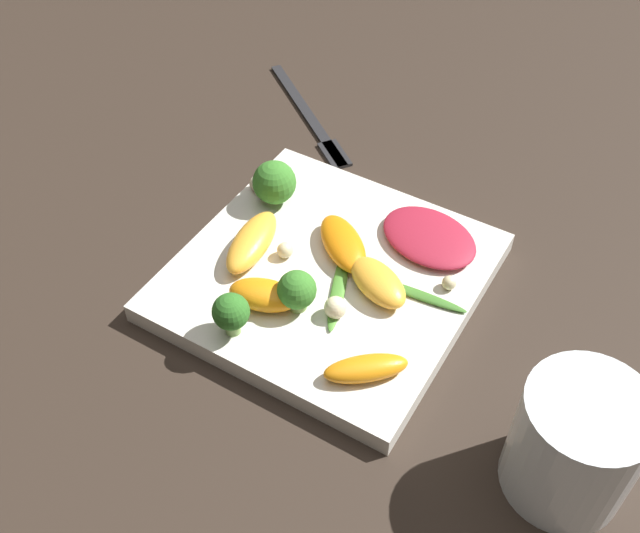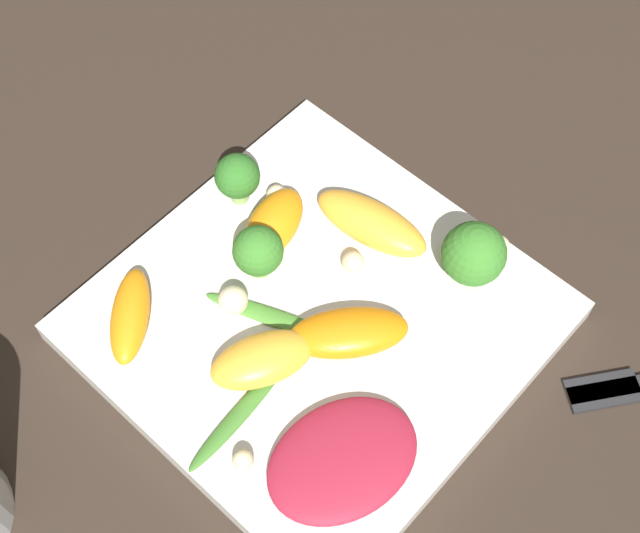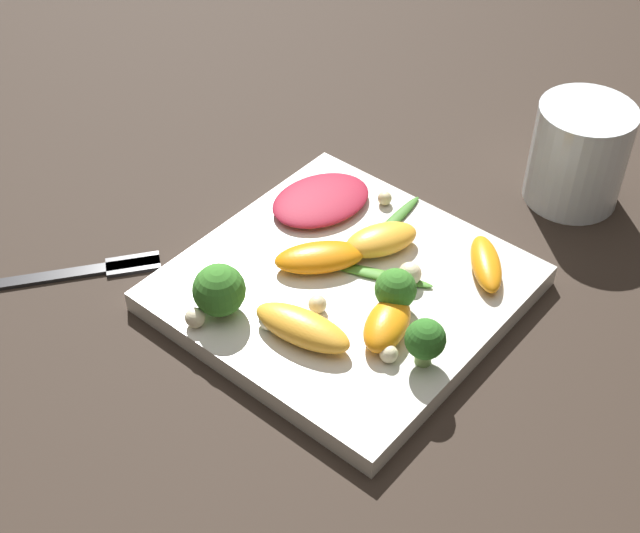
{
  "view_description": "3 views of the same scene",
  "coord_description": "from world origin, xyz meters",
  "views": [
    {
      "loc": [
        0.37,
        0.22,
        0.48
      ],
      "look_at": [
        0.01,
        -0.0,
        0.03
      ],
      "focal_mm": 42.0,
      "sensor_mm": 36.0,
      "label": 1
    },
    {
      "loc": [
        -0.17,
        0.18,
        0.5
      ],
      "look_at": [
        0.01,
        -0.02,
        0.04
      ],
      "focal_mm": 50.0,
      "sensor_mm": 36.0,
      "label": 2
    },
    {
      "loc": [
        0.31,
        -0.4,
        0.5
      ],
      "look_at": [
        -0.01,
        -0.01,
        0.04
      ],
      "focal_mm": 50.0,
      "sensor_mm": 36.0,
      "label": 3
    }
  ],
  "objects": [
    {
      "name": "arugula_sprig_1",
      "position": [
        0.02,
        0.02,
        0.02
      ],
      "size": [
        0.09,
        0.05,
        0.0
      ],
      "color": "#47842D",
      "rests_on": "plate"
    },
    {
      "name": "orange_segment_2",
      "position": [
        -0.0,
        0.05,
        0.03
      ],
      "size": [
        0.06,
        0.07,
        0.02
      ],
      "color": "#FCAD33",
      "rests_on": "plate"
    },
    {
      "name": "broccoli_floret_0",
      "position": [
        0.1,
        -0.03,
        0.04
      ],
      "size": [
        0.03,
        0.03,
        0.04
      ],
      "color": "#84AD5B",
      "rests_on": "plate"
    },
    {
      "name": "macadamia_nut_2",
      "position": [
        0.04,
        0.03,
        0.03
      ],
      "size": [
        0.02,
        0.02,
        0.02
      ],
      "color": "beige",
      "rests_on": "plate"
    },
    {
      "name": "orange_segment_1",
      "position": [
        0.01,
        -0.07,
        0.03
      ],
      "size": [
        0.08,
        0.04,
        0.02
      ],
      "color": "#FCAD33",
      "rests_on": "plate"
    },
    {
      "name": "arugula_sprig_0",
      "position": [
        -0.01,
        0.08,
        0.02
      ],
      "size": [
        0.02,
        0.09,
        0.0
      ],
      "color": "#3D7528",
      "rests_on": "plate"
    },
    {
      "name": "radicchio_leaf_0",
      "position": [
        -0.07,
        0.06,
        0.02
      ],
      "size": [
        0.09,
        0.1,
        0.01
      ],
      "color": "maroon",
      "rests_on": "plate"
    },
    {
      "name": "macadamia_nut_4",
      "position": [
        -0.03,
        0.1,
        0.02
      ],
      "size": [
        0.01,
        0.01,
        0.01
      ],
      "color": "beige",
      "rests_on": "plate"
    },
    {
      "name": "macadamia_nut_5",
      "position": [
        0.01,
        -0.04,
        0.03
      ],
      "size": [
        0.01,
        0.01,
        0.01
      ],
      "color": "beige",
      "rests_on": "plate"
    },
    {
      "name": "macadamia_nut_3",
      "position": [
        -0.05,
        -0.11,
        0.03
      ],
      "size": [
        0.02,
        0.02,
        0.02
      ],
      "color": "beige",
      "rests_on": "plate"
    },
    {
      "name": "macadamia_nut_1",
      "position": [
        -0.01,
        -0.07,
        0.03
      ],
      "size": [
        0.02,
        0.02,
        0.02
      ],
      "color": "beige",
      "rests_on": "plate"
    },
    {
      "name": "ground_plane",
      "position": [
        0.0,
        0.0,
        0.0
      ],
      "size": [
        2.4,
        2.4,
        0.0
      ],
      "primitive_type": "plane",
      "color": "#2D231C"
    },
    {
      "name": "broccoli_floret_2",
      "position": [
        0.05,
        0.0,
        0.04
      ],
      "size": [
        0.03,
        0.03,
        0.04
      ],
      "color": "#7A9E51",
      "rests_on": "plate"
    },
    {
      "name": "macadamia_nut_0",
      "position": [
        0.08,
        -0.04,
        0.03
      ],
      "size": [
        0.01,
        0.01,
        0.01
      ],
      "color": "beige",
      "rests_on": "plate"
    },
    {
      "name": "broccoli_floret_1",
      "position": [
        -0.05,
        -0.09,
        0.04
      ],
      "size": [
        0.04,
        0.04,
        0.04
      ],
      "color": "#7A9E51",
      "rests_on": "plate"
    },
    {
      "name": "orange_segment_4",
      "position": [
        -0.03,
        0.0,
        0.03
      ],
      "size": [
        0.07,
        0.08,
        0.02
      ],
      "color": "orange",
      "rests_on": "plate"
    },
    {
      "name": "orange_segment_3",
      "position": [
        0.06,
        -0.02,
        0.03
      ],
      "size": [
        0.05,
        0.06,
        0.02
      ],
      "color": "orange",
      "rests_on": "plate"
    },
    {
      "name": "plate",
      "position": [
        0.0,
        0.0,
        0.01
      ],
      "size": [
        0.24,
        0.24,
        0.02
      ],
      "color": "silver",
      "rests_on": "ground_plane"
    },
    {
      "name": "orange_segment_0",
      "position": [
        0.08,
        0.08,
        0.03
      ],
      "size": [
        0.06,
        0.06,
        0.02
      ],
      "color": "orange",
      "rests_on": "plate"
    }
  ]
}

